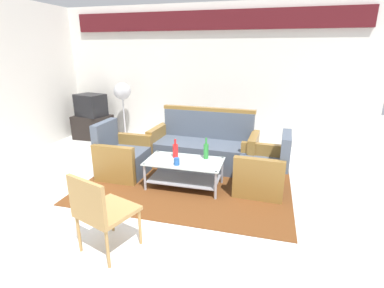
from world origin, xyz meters
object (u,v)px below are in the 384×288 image
(bottle_red, at_px, (175,150))
(cup, at_px, (177,161))
(pedestal_fan, at_px, (122,95))
(bottle_green, at_px, (206,151))
(coffee_table, at_px, (184,170))
(armchair_right, at_px, (263,171))
(tv_stand, at_px, (93,127))
(wicker_chair, at_px, (100,208))
(armchair_left, at_px, (122,158))
(couch, at_px, (204,148))
(television, at_px, (91,105))

(bottle_red, xyz_separation_m, cup, (0.11, -0.28, -0.06))
(cup, bearing_deg, pedestal_fan, 132.25)
(bottle_red, height_order, cup, bottle_red)
(bottle_green, height_order, pedestal_fan, pedestal_fan)
(pedestal_fan, bearing_deg, bottle_green, -37.75)
(coffee_table, distance_m, bottle_red, 0.32)
(armchair_right, bearing_deg, coffee_table, 102.99)
(tv_stand, bearing_deg, wicker_chair, -55.82)
(armchair_left, bearing_deg, wicker_chair, 22.46)
(coffee_table, bearing_deg, couch, 84.86)
(pedestal_fan, bearing_deg, wicker_chair, -65.81)
(wicker_chair, bearing_deg, bottle_red, 102.29)
(couch, xyz_separation_m, coffee_table, (-0.08, -0.91, -0.04))
(couch, relative_size, television, 2.64)
(bottle_green, bearing_deg, bottle_red, -171.29)
(armchair_left, bearing_deg, couch, 122.72)
(coffee_table, bearing_deg, wicker_chair, -102.70)
(television, bearing_deg, armchair_right, 172.00)
(couch, relative_size, wicker_chair, 2.18)
(bottle_green, bearing_deg, wicker_chair, -109.77)
(coffee_table, relative_size, bottle_red, 3.94)
(television, bearing_deg, wicker_chair, 139.46)
(couch, height_order, pedestal_fan, pedestal_fan)
(armchair_left, height_order, armchair_right, same)
(armchair_left, xyz_separation_m, bottle_green, (1.36, 0.00, 0.24))
(armchair_left, height_order, television, television)
(armchair_right, distance_m, tv_stand, 4.13)
(bottle_green, xyz_separation_m, cup, (-0.34, -0.35, -0.07))
(armchair_right, xyz_separation_m, pedestal_fan, (-3.03, 1.68, 0.73))
(couch, relative_size, bottle_red, 6.56)
(bottle_green, bearing_deg, coffee_table, -147.73)
(tv_stand, relative_size, pedestal_fan, 0.63)
(coffee_table, height_order, wicker_chair, wicker_chair)
(armchair_left, bearing_deg, television, -135.48)
(couch, bearing_deg, coffee_table, 87.60)
(armchair_right, height_order, bottle_red, armchair_right)
(couch, relative_size, tv_stand, 2.29)
(couch, bearing_deg, bottle_red, 75.41)
(tv_stand, distance_m, television, 0.50)
(armchair_right, height_order, television, television)
(tv_stand, xyz_separation_m, wicker_chair, (2.33, -3.44, 0.23))
(pedestal_fan, bearing_deg, armchair_right, -29.06)
(wicker_chair, bearing_deg, cup, 96.76)
(bottle_green, height_order, television, television)
(tv_stand, height_order, television, television)
(pedestal_fan, relative_size, wicker_chair, 1.51)
(couch, height_order, bottle_red, couch)
(armchair_right, distance_m, wicker_chair, 2.33)
(couch, distance_m, coffee_table, 0.91)
(television, xyz_separation_m, wicker_chair, (2.33, -3.44, -0.27))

